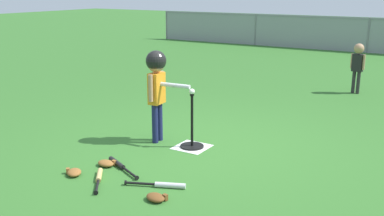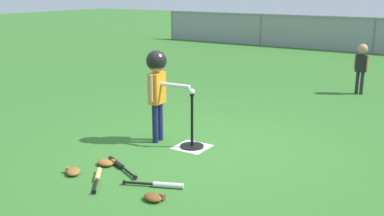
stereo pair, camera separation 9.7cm
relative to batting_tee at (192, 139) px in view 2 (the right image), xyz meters
The scene contains 13 objects.
ground_plane 0.19m from the batting_tee, 22.87° to the left, with size 60.00×60.00×0.00m, color #336B28.
home_plate 0.12m from the batting_tee, 26.57° to the left, with size 0.44×0.44×0.01m, color white.
batting_tee is the anchor object (origin of this frame).
baseball_on_tee 0.65m from the batting_tee, ahead, with size 0.07×0.07×0.07m, color white.
batter_child 0.96m from the batting_tee, behind, with size 0.65×0.37×1.28m.
fielder_deep_left 4.69m from the batting_tee, 75.71° to the left, with size 0.29×0.20×1.02m.
spare_bat_silver 1.33m from the batting_tee, 71.85° to the right, with size 0.64×0.32×0.06m.
spare_bat_wood 1.52m from the batting_tee, 102.36° to the right, with size 0.42×0.52×0.06m.
spare_bat_black 1.13m from the batting_tee, 109.43° to the right, with size 0.68×0.36×0.06m.
glove_by_plate 1.65m from the batting_tee, 71.39° to the right, with size 0.25×0.21×0.07m.
glove_near_bats 1.24m from the batting_tee, 115.57° to the right, with size 0.23×0.18×0.07m.
glove_tossed_aside 1.67m from the batting_tee, 113.58° to the right, with size 0.27×0.27×0.07m.
outfield_fence 10.84m from the batting_tee, 89.29° to the left, with size 16.06×0.06×1.15m.
Camera 2 is at (3.00, -4.99, 2.10)m, focal length 42.71 mm.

